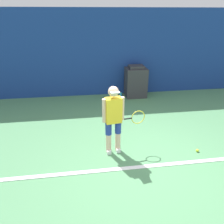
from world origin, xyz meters
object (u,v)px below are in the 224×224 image
covered_chair (136,82)px  water_bottle (121,95)px  tennis_player (114,117)px  tennis_ball (197,150)px

covered_chair → water_bottle: 0.74m
tennis_player → covered_chair: tennis_player is taller
tennis_ball → covered_chair: covered_chair is taller
tennis_ball → water_bottle: water_bottle is taller
tennis_player → water_bottle: tennis_player is taller
tennis_player → tennis_ball: (1.88, -0.31, -0.82)m
tennis_ball → water_bottle: 3.82m
tennis_ball → covered_chair: size_ratio=0.06×
tennis_player → covered_chair: 3.73m
water_bottle → tennis_player: bearing=-102.9°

